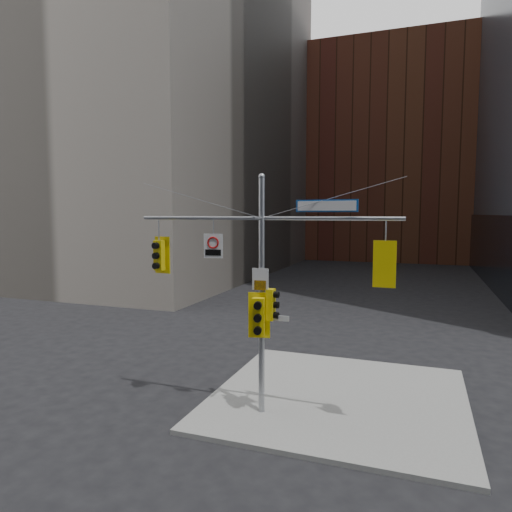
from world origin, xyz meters
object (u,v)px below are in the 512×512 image
Objects in this scene: traffic_light_west_arm at (159,255)px; traffic_light_pole_front at (259,316)px; traffic_light_east_arm at (385,264)px; regulatory_sign_arm at (213,245)px; signal_assembly at (262,272)px; street_sign_blade at (326,206)px; traffic_light_pole_side at (272,305)px.

traffic_light_west_arm is 3.86m from traffic_light_pole_front.
regulatory_sign_arm reaches higher than traffic_light_east_arm.
signal_assembly is at bearing -6.44° from regulatory_sign_arm.
regulatory_sign_arm is (-3.46, -0.02, -1.18)m from street_sign_blade.
traffic_light_pole_front is at bearing 1.09° from traffic_light_west_arm.
regulatory_sign_arm is (-5.07, -0.02, 0.37)m from traffic_light_east_arm.
signal_assembly is 3.53m from traffic_light_east_arm.
street_sign_blade reaches higher than traffic_light_east_arm.
signal_assembly is 8.63× the size of traffic_light_pole_side.
regulatory_sign_arm is at bearing 0.20° from traffic_light_east_arm.
signal_assembly is 1.01m from traffic_light_pole_side.
signal_assembly is at bearing 92.60° from traffic_light_pole_side.
traffic_light_pole_side is 1.24× the size of regulatory_sign_arm.
traffic_light_pole_side is 0.68× the size of traffic_light_pole_front.
traffic_light_pole_side is (-3.19, 0.01, -1.34)m from traffic_light_east_arm.
regulatory_sign_arm is at bearing -172.47° from street_sign_blade.
traffic_light_pole_side is 2.54m from regulatory_sign_arm.
traffic_light_east_arm is at bearing 5.59° from traffic_light_west_arm.
traffic_light_west_arm is (-3.48, 0.01, 0.38)m from signal_assembly.
street_sign_blade is at bearing -88.58° from traffic_light_pole_side.
signal_assembly is 3.50m from traffic_light_west_arm.
traffic_light_west_arm is at bearing 91.42° from traffic_light_pole_side.
signal_assembly is at bearing -172.77° from street_sign_blade.
traffic_light_east_arm is 3.89m from traffic_light_pole_front.
traffic_light_pole_front is at bearing 4.32° from traffic_light_east_arm.
regulatory_sign_arm is at bearing 4.70° from traffic_light_west_arm.
traffic_light_east_arm is at bearing -6.94° from regulatory_sign_arm.
signal_assembly is 2.71m from street_sign_blade.
regulatory_sign_arm reaches higher than traffic_light_pole_front.
traffic_light_west_arm is 6.99m from traffic_light_east_arm.
traffic_light_pole_front is (-0.32, -0.27, -0.32)m from traffic_light_pole_side.
regulatory_sign_arm reaches higher than traffic_light_pole_side.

